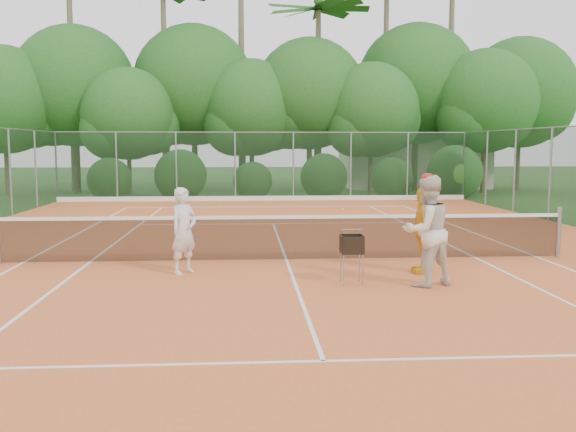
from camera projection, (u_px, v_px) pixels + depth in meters
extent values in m
plane|color=#244B1A|center=(286.00, 261.00, 13.59)|extent=(120.00, 120.00, 0.00)
cube|color=orange|center=(286.00, 261.00, 13.59)|extent=(18.00, 36.00, 0.02)
cube|color=beige|center=(412.00, 161.00, 37.83)|extent=(8.00, 5.00, 3.00)
cylinder|color=gray|center=(559.00, 232.00, 13.92)|extent=(0.10, 0.10, 1.10)
cube|color=black|center=(286.00, 239.00, 13.53)|extent=(11.87, 0.03, 0.86)
cube|color=white|center=(286.00, 217.00, 13.48)|extent=(11.87, 0.04, 0.07)
imported|color=silver|center=(184.00, 231.00, 12.13)|extent=(0.69, 0.71, 1.64)
imported|color=silver|center=(426.00, 231.00, 11.04)|extent=(1.14, 1.02, 1.92)
ellipsoid|color=#B01721|center=(428.00, 177.00, 10.94)|extent=(0.22, 0.22, 0.14)
imported|color=gold|center=(423.00, 230.00, 12.19)|extent=(0.49, 1.00, 1.65)
cylinder|color=gray|center=(344.00, 270.00, 11.10)|extent=(0.02, 0.02, 0.55)
cylinder|color=gray|center=(359.00, 266.00, 11.45)|extent=(0.02, 0.02, 0.55)
cube|color=black|center=(352.00, 244.00, 11.23)|extent=(0.38, 0.38, 0.32)
sphere|color=yellow|center=(220.00, 205.00, 25.92)|extent=(0.07, 0.07, 0.07)
sphere|color=yellow|center=(343.00, 209.00, 24.26)|extent=(0.07, 0.07, 0.07)
sphere|color=#CAE334|center=(394.00, 208.00, 24.46)|extent=(0.07, 0.07, 0.07)
cube|color=white|center=(267.00, 207.00, 25.37)|extent=(11.03, 0.06, 0.01)
cube|color=white|center=(21.00, 263.00, 13.21)|extent=(0.06, 23.77, 0.01)
cube|color=white|center=(538.00, 257.00, 13.95)|extent=(0.06, 23.77, 0.01)
cube|color=white|center=(89.00, 263.00, 13.31)|extent=(0.06, 23.77, 0.01)
cube|color=white|center=(476.00, 258.00, 13.86)|extent=(0.06, 23.77, 0.01)
cube|color=white|center=(273.00, 224.00, 19.93)|extent=(8.23, 0.06, 0.01)
cube|color=white|center=(323.00, 361.00, 7.24)|extent=(8.23, 0.06, 0.01)
cube|color=white|center=(286.00, 260.00, 13.58)|extent=(0.06, 12.80, 0.01)
cube|color=#19381E|center=(264.00, 166.00, 28.29)|extent=(18.00, 0.02, 3.00)
cylinder|color=gray|center=(56.00, 167.00, 27.69)|extent=(0.07, 0.07, 3.00)
cylinder|color=gray|center=(464.00, 166.00, 28.90)|extent=(0.07, 0.07, 3.00)
cylinder|color=gray|center=(56.00, 167.00, 27.69)|extent=(0.07, 0.07, 3.00)
cylinder|color=gray|center=(464.00, 166.00, 28.90)|extent=(0.07, 0.07, 3.00)
cylinder|color=brown|center=(7.00, 157.00, 31.38)|extent=(0.26, 0.26, 3.75)
sphere|color=#21521B|center=(4.00, 100.00, 31.08)|extent=(5.25, 5.25, 5.25)
cylinder|color=brown|center=(77.00, 150.00, 33.04)|extent=(0.30, 0.30, 4.40)
sphere|color=#21521B|center=(75.00, 86.00, 32.68)|extent=(6.16, 6.16, 6.16)
cylinder|color=brown|center=(129.00, 163.00, 31.32)|extent=(0.22, 0.22, 3.20)
sphere|color=#21521B|center=(128.00, 114.00, 31.06)|extent=(4.48, 4.48, 4.48)
cylinder|color=brown|center=(195.00, 149.00, 33.93)|extent=(0.31, 0.31, 4.50)
sphere|color=#21521B|center=(194.00, 85.00, 33.56)|extent=(6.30, 6.30, 6.30)
cylinder|color=brown|center=(252.00, 159.00, 32.70)|extent=(0.24, 0.24, 3.50)
sphere|color=#21521B|center=(251.00, 108.00, 32.41)|extent=(4.90, 4.90, 4.90)
cylinder|color=brown|center=(309.00, 153.00, 33.36)|extent=(0.28, 0.28, 4.10)
sphere|color=#21521B|center=(309.00, 94.00, 33.03)|extent=(5.74, 5.74, 5.74)
cylinder|color=brown|center=(371.00, 160.00, 32.41)|extent=(0.23, 0.23, 3.40)
sphere|color=#21521B|center=(371.00, 110.00, 32.14)|extent=(4.76, 4.76, 4.76)
cylinder|color=brown|center=(415.00, 148.00, 35.22)|extent=(0.32, 0.32, 4.65)
sphere|color=#21521B|center=(416.00, 84.00, 34.85)|extent=(6.51, 6.51, 6.51)
cylinder|color=brown|center=(484.00, 156.00, 33.19)|extent=(0.26, 0.26, 3.80)
sphere|color=#21521B|center=(485.00, 101.00, 32.88)|extent=(5.32, 5.32, 5.32)
cylinder|color=brown|center=(518.00, 151.00, 34.92)|extent=(0.29, 0.29, 4.25)
sphere|color=#21521B|center=(520.00, 93.00, 34.58)|extent=(5.95, 5.95, 5.95)
cone|color=brown|center=(72.00, 69.00, 34.02)|extent=(0.44, 0.44, 13.00)
cone|color=brown|center=(165.00, 87.00, 33.47)|extent=(0.44, 0.44, 11.00)
cone|color=brown|center=(241.00, 54.00, 35.51)|extent=(0.44, 0.44, 15.00)
cone|color=brown|center=(318.00, 96.00, 33.57)|extent=(0.44, 0.44, 10.00)
sphere|color=#21521B|center=(318.00, 1.00, 33.04)|extent=(0.50, 0.50, 0.50)
cone|color=brown|center=(385.00, 81.00, 35.71)|extent=(0.44, 0.44, 12.00)
cone|color=brown|center=(450.00, 66.00, 36.86)|extent=(0.44, 0.44, 14.00)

